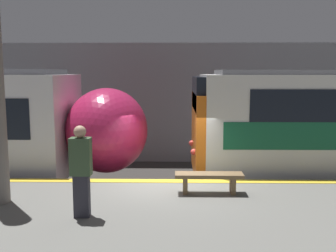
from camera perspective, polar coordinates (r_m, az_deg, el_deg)
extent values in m
plane|color=#33302D|center=(10.22, -0.11, -13.21)|extent=(120.00, 120.00, 0.00)
cube|color=slate|center=(8.05, -0.43, -15.34)|extent=(40.00, 4.28, 1.01)
cube|color=gold|center=(9.75, -0.13, -7.98)|extent=(40.00, 0.30, 0.01)
cube|color=gray|center=(15.95, 0.35, 3.32)|extent=(50.00, 0.15, 4.82)
ellipsoid|color=#B21E4C|center=(11.86, -8.84, -0.61)|extent=(2.42, 2.81, 2.52)
sphere|color=#F2EFCC|center=(11.81, -4.24, -2.78)|extent=(0.20, 0.20, 0.20)
cube|color=orange|center=(11.72, 4.36, -1.08)|extent=(0.25, 3.00, 2.40)
cube|color=black|center=(11.59, 4.43, 4.78)|extent=(0.25, 2.69, 0.96)
sphere|color=#EA4C42|center=(11.11, 3.75, -3.77)|extent=(0.18, 0.18, 0.18)
sphere|color=#EA4C42|center=(12.46, 3.45, -2.50)|extent=(0.18, 0.18, 0.18)
cube|color=#2D2D38|center=(7.53, -12.39, -9.87)|extent=(0.28, 0.20, 0.79)
cube|color=#3D5638|center=(7.34, -12.56, -4.34)|extent=(0.38, 0.24, 0.69)
sphere|color=tan|center=(7.26, -12.67, -0.81)|extent=(0.22, 0.22, 0.22)
cube|color=brown|center=(8.79, 2.51, -8.41)|extent=(0.10, 0.32, 0.41)
cube|color=brown|center=(8.88, 9.37, -8.34)|extent=(0.10, 0.32, 0.41)
cube|color=brown|center=(8.77, 5.98, -7.10)|extent=(1.50, 0.40, 0.08)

